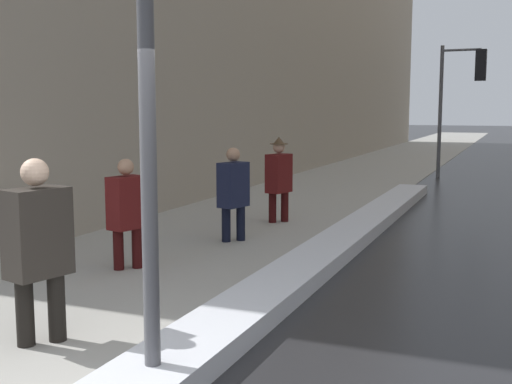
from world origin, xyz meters
TOP-DOWN VIEW (x-y plane):
  - sidewalk_slab at (-2.00, 15.00)m, footprint 4.00×80.00m
  - snow_bank_curb at (0.20, 5.86)m, footprint 0.68×13.89m
  - traffic_light_near at (1.01, 16.62)m, footprint 1.31×0.32m
  - pedestrian_nearside at (-1.22, 1.00)m, footprint 0.44×0.60m
  - pedestrian_with_shoulder_bag at (-2.02, 3.57)m, footprint 0.38×0.70m
  - pedestrian_trailing at (-1.48, 5.69)m, footprint 0.39×0.54m
  - pedestrian_in_glasses at (-1.42, 7.56)m, footprint 0.40×0.54m

SIDE VIEW (x-z plane):
  - sidewalk_slab at x=-2.00m, z-range 0.00..0.01m
  - snow_bank_curb at x=0.20m, z-range 0.00..0.20m
  - pedestrian_with_shoulder_bag at x=-2.02m, z-range 0.08..1.53m
  - pedestrian_trailing at x=-1.48m, z-range 0.08..1.57m
  - pedestrian_in_glasses at x=-1.42m, z-range 0.07..1.65m
  - pedestrian_nearside at x=-1.22m, z-range 0.09..1.76m
  - traffic_light_near at x=1.01m, z-range 0.88..4.82m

